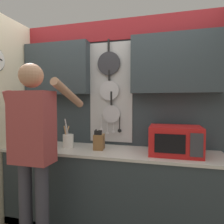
{
  "coord_description": "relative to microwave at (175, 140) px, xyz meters",
  "views": [
    {
      "loc": [
        0.61,
        -2.16,
        1.44
      ],
      "look_at": [
        -0.02,
        0.19,
        1.31
      ],
      "focal_mm": 32.0,
      "sensor_mm": 36.0,
      "label": 1
    }
  ],
  "objects": [
    {
      "name": "base_cabinet_counter",
      "position": [
        -0.71,
        0.0,
        -0.6
      ],
      "size": [
        2.44,
        0.6,
        0.89
      ],
      "color": "#2D383D",
      "rests_on": "ground_plane"
    },
    {
      "name": "back_wall_unit",
      "position": [
        -0.71,
        0.27,
        0.47
      ],
      "size": [
        3.01,
        0.2,
        2.45
      ],
      "color": "#2D383D",
      "rests_on": "ground_plane"
    },
    {
      "name": "microwave",
      "position": [
        0.0,
        0.0,
        0.0
      ],
      "size": [
        0.52,
        0.39,
        0.3
      ],
      "color": "red",
      "rests_on": "base_cabinet_counter"
    },
    {
      "name": "knife_block",
      "position": [
        -0.84,
        0.0,
        -0.06
      ],
      "size": [
        0.13,
        0.16,
        0.24
      ],
      "color": "brown",
      "rests_on": "base_cabinet_counter"
    },
    {
      "name": "utensil_crock",
      "position": [
        -1.23,
        0.0,
        -0.06
      ],
      "size": [
        0.13,
        0.13,
        0.35
      ],
      "color": "white",
      "rests_on": "base_cabinet_counter"
    },
    {
      "name": "person",
      "position": [
        -1.27,
        -0.58,
        0.04
      ],
      "size": [
        0.54,
        0.67,
        1.78
      ],
      "color": "#383842",
      "rests_on": "ground_plane"
    }
  ]
}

